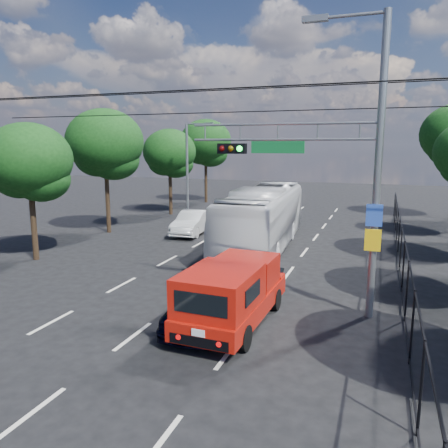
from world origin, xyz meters
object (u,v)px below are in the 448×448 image
at_px(white_bus, 263,217).
at_px(signal_mast, 338,156).
at_px(navy_hatchback, 210,298).
at_px(red_pickup, 233,291).
at_px(white_van, 193,222).

bearing_deg(white_bus, signal_mast, -64.55).
height_order(signal_mast, navy_hatchback, signal_mast).
height_order(red_pickup, white_bus, white_bus).
distance_m(navy_hatchback, white_bus, 10.73).
relative_size(white_bus, white_van, 2.69).
bearing_deg(red_pickup, white_van, 119.12).
relative_size(red_pickup, white_bus, 0.47).
bearing_deg(signal_mast, red_pickup, -142.12).
height_order(signal_mast, white_bus, signal_mast).
bearing_deg(white_van, red_pickup, -65.63).
bearing_deg(white_bus, navy_hatchback, -87.47).
distance_m(signal_mast, navy_hatchback, 6.09).
relative_size(signal_mast, navy_hatchback, 2.01).
xyz_separation_m(red_pickup, white_bus, (-1.88, 10.56, 0.57)).
distance_m(red_pickup, white_bus, 10.74).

